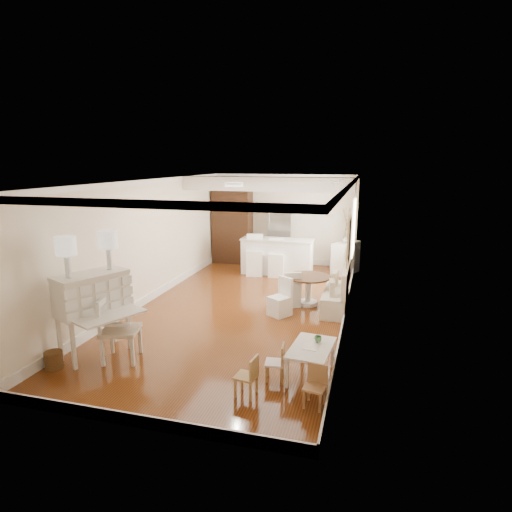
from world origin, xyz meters
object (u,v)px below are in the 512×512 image
at_px(breakfast_counter, 277,257).
at_px(sideboard, 346,258).
at_px(slip_chair_near, 280,297).
at_px(pantry_cabinet, 232,227).
at_px(kids_chair_b, 275,362).
at_px(fridge, 291,237).
at_px(bar_stool_right, 276,258).
at_px(secretary_bureau, 94,315).
at_px(gustavian_armchair, 121,329).
at_px(kids_table, 311,362).
at_px(dining_table, 308,291).
at_px(kids_chair_a, 246,376).
at_px(slip_chair_far, 291,288).
at_px(bar_stool_left, 255,255).
at_px(kids_chair_c, 315,387).
at_px(wicker_basket, 54,360).

height_order(breakfast_counter, sideboard, breakfast_counter).
xyz_separation_m(slip_chair_near, pantry_cabinet, (-2.49, 4.39, 0.74)).
relative_size(kids_chair_b, breakfast_counter, 0.28).
bearing_deg(kids_chair_b, fridge, -177.48).
relative_size(slip_chair_near, bar_stool_right, 0.77).
bearing_deg(secretary_bureau, bar_stool_right, 96.95).
distance_m(gustavian_armchair, fridge, 7.22).
bearing_deg(kids_table, gustavian_armchair, -175.57).
bearing_deg(pantry_cabinet, gustavian_armchair, -86.62).
distance_m(dining_table, fridge, 3.73).
relative_size(secretary_bureau, kids_chair_b, 2.47).
relative_size(kids_chair_a, pantry_cabinet, 0.26).
height_order(kids_chair_b, dining_table, dining_table).
distance_m(slip_chair_far, breakfast_counter, 2.78).
height_order(kids_table, kids_chair_b, kids_chair_b).
distance_m(kids_chair_a, breakfast_counter, 6.61).
distance_m(bar_stool_left, fridge, 1.58).
distance_m(kids_chair_c, slip_chair_near, 3.46).
bearing_deg(kids_chair_c, sideboard, 99.71).
bearing_deg(breakfast_counter, kids_chair_c, -73.36).
height_order(wicker_basket, pantry_cabinet, pantry_cabinet).
distance_m(fridge, sideboard, 1.82).
relative_size(kids_table, sideboard, 1.01).
relative_size(wicker_basket, bar_stool_right, 0.26).
relative_size(slip_chair_near, sideboard, 0.84).
bearing_deg(kids_chair_b, bar_stool_left, -168.05).
bearing_deg(pantry_cabinet, sideboard, -8.00).
xyz_separation_m(kids_table, kids_chair_b, (-0.51, -0.25, 0.05)).
bearing_deg(dining_table, slip_chair_far, -157.41).
distance_m(bar_stool_right, pantry_cabinet, 2.26).
relative_size(gustavian_armchair, kids_chair_b, 1.84).
relative_size(bar_stool_right, pantry_cabinet, 0.46).
relative_size(gustavian_armchair, kids_chair_a, 1.78).
xyz_separation_m(slip_chair_far, bar_stool_right, (-0.86, 2.39, 0.12)).
relative_size(kids_table, fridge, 0.54).
bearing_deg(wicker_basket, sideboard, 60.42).
distance_m(dining_table, breakfast_counter, 2.79).
distance_m(kids_chair_a, bar_stool_left, 6.47).
bearing_deg(kids_chair_c, kids_chair_b, 149.74).
distance_m(dining_table, slip_chair_far, 0.41).
height_order(kids_chair_b, sideboard, sideboard).
xyz_separation_m(kids_chair_b, bar_stool_right, (-1.27, 5.77, 0.24)).
distance_m(secretary_bureau, dining_table, 4.65).
relative_size(dining_table, bar_stool_left, 0.85).
bearing_deg(bar_stool_right, kids_chair_b, -85.90).
distance_m(kids_table, sideboard, 6.34).
xyz_separation_m(kids_chair_a, breakfast_counter, (-1.00, 6.53, 0.22)).
bearing_deg(sideboard, gustavian_armchair, -91.63).
height_order(kids_table, slip_chair_near, slip_chair_near).
height_order(slip_chair_near, sideboard, sideboard).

